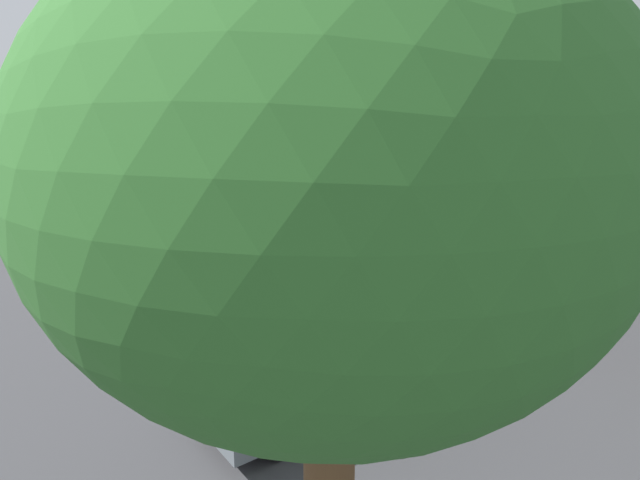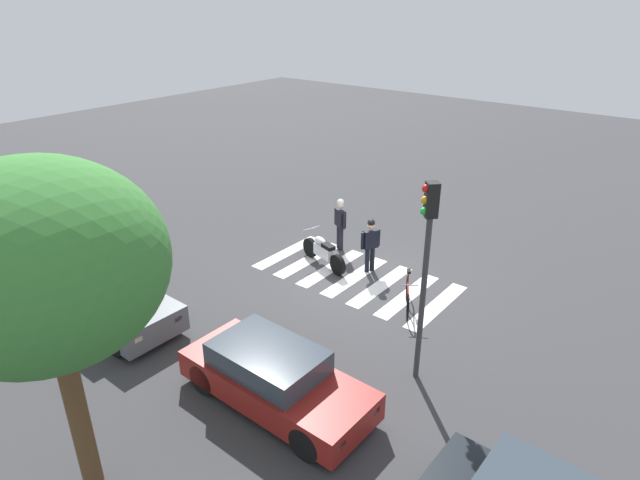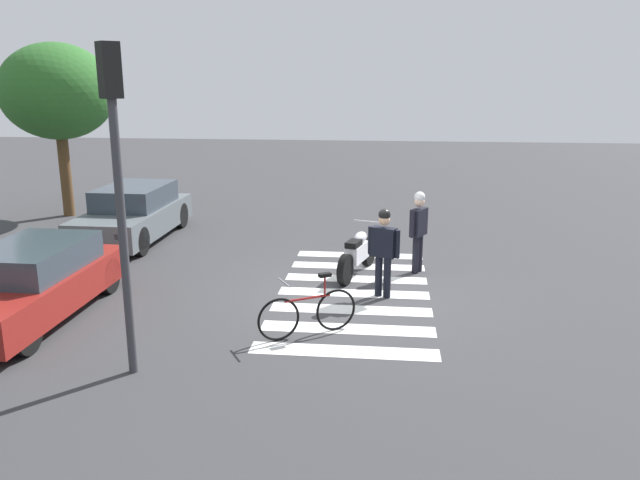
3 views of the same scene
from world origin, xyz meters
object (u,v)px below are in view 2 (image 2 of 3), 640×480
at_px(officer_on_foot, 340,221).
at_px(car_maroon_wagon, 274,377).
at_px(leaning_bicycle, 408,296).
at_px(officer_by_motorcycle, 370,242).
at_px(car_grey_coupe, 108,297).
at_px(traffic_light_pole, 426,254).
at_px(police_motorcycle, 324,252).

bearing_deg(officer_on_foot, car_maroon_wagon, 116.26).
relative_size(leaning_bicycle, officer_by_motorcycle, 0.87).
bearing_deg(leaning_bicycle, car_grey_coupe, 42.15).
bearing_deg(car_grey_coupe, car_maroon_wagon, -176.25).
relative_size(leaning_bicycle, traffic_light_pole, 0.33).
xyz_separation_m(officer_on_foot, car_maroon_wagon, (-3.33, 6.76, -0.39)).
relative_size(car_maroon_wagon, car_grey_coupe, 0.99).
height_order(police_motorcycle, traffic_light_pole, traffic_light_pole).
height_order(leaning_bicycle, officer_on_foot, officer_on_foot).
relative_size(car_maroon_wagon, traffic_light_pole, 0.93).
height_order(police_motorcycle, car_maroon_wagon, car_maroon_wagon).
xyz_separation_m(police_motorcycle, leaning_bicycle, (-3.33, 0.63, -0.07)).
bearing_deg(car_maroon_wagon, traffic_light_pole, -126.38).
bearing_deg(traffic_light_pole, officer_on_foot, -39.08).
distance_m(car_maroon_wagon, traffic_light_pole, 3.95).
bearing_deg(officer_on_foot, police_motorcycle, 103.80).
height_order(officer_on_foot, traffic_light_pole, traffic_light_pole).
bearing_deg(officer_on_foot, traffic_light_pole, 140.92).
distance_m(officer_by_motorcycle, traffic_light_pole, 5.39).
xyz_separation_m(officer_by_motorcycle, car_grey_coupe, (3.77, 6.40, -0.32)).
distance_m(officer_by_motorcycle, car_grey_coupe, 7.43).
height_order(officer_by_motorcycle, car_maroon_wagon, officer_by_motorcycle).
relative_size(police_motorcycle, officer_by_motorcycle, 1.20).
bearing_deg(car_grey_coupe, officer_by_motorcycle, -120.54).
bearing_deg(police_motorcycle, leaning_bicycle, 169.30).
xyz_separation_m(officer_on_foot, traffic_light_pole, (-5.20, 4.22, 2.00)).
bearing_deg(car_maroon_wagon, leaning_bicycle, -93.62).
relative_size(police_motorcycle, car_grey_coupe, 0.48).
distance_m(officer_on_foot, officer_by_motorcycle, 1.80).
bearing_deg(police_motorcycle, traffic_light_pole, 148.85).
xyz_separation_m(police_motorcycle, officer_by_motorcycle, (-1.34, -0.55, 0.52)).
bearing_deg(leaning_bicycle, traffic_light_pole, 123.84).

